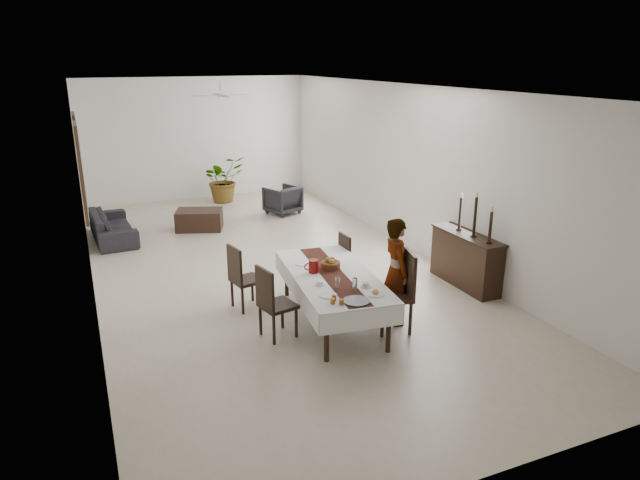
# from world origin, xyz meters

# --- Properties ---
(floor) EXTENTS (6.00, 12.00, 0.00)m
(floor) POSITION_xyz_m (0.00, 0.00, 0.00)
(floor) COLOR beige
(floor) RESTS_ON ground
(ceiling) EXTENTS (6.00, 12.00, 0.02)m
(ceiling) POSITION_xyz_m (0.00, 0.00, 3.20)
(ceiling) COLOR silver
(ceiling) RESTS_ON wall_back
(wall_back) EXTENTS (6.00, 0.02, 3.20)m
(wall_back) POSITION_xyz_m (0.00, 6.00, 1.60)
(wall_back) COLOR white
(wall_back) RESTS_ON floor
(wall_front) EXTENTS (6.00, 0.02, 3.20)m
(wall_front) POSITION_xyz_m (0.00, -6.00, 1.60)
(wall_front) COLOR white
(wall_front) RESTS_ON floor
(wall_left) EXTENTS (0.02, 12.00, 3.20)m
(wall_left) POSITION_xyz_m (-3.00, 0.00, 1.60)
(wall_left) COLOR white
(wall_left) RESTS_ON floor
(wall_right) EXTENTS (0.02, 12.00, 3.20)m
(wall_right) POSITION_xyz_m (3.00, 0.00, 1.60)
(wall_right) COLOR white
(wall_right) RESTS_ON floor
(dining_table_top) EXTENTS (1.22, 2.40, 0.05)m
(dining_table_top) POSITION_xyz_m (0.16, -2.46, 0.69)
(dining_table_top) COLOR black
(dining_table_top) RESTS_ON table_leg_fl
(table_leg_fl) EXTENTS (0.07, 0.07, 0.67)m
(table_leg_fl) POSITION_xyz_m (-0.39, -3.49, 0.34)
(table_leg_fl) COLOR black
(table_leg_fl) RESTS_ON floor
(table_leg_fr) EXTENTS (0.07, 0.07, 0.67)m
(table_leg_fr) POSITION_xyz_m (0.44, -3.59, 0.34)
(table_leg_fr) COLOR black
(table_leg_fr) RESTS_ON floor
(table_leg_bl) EXTENTS (0.07, 0.07, 0.67)m
(table_leg_bl) POSITION_xyz_m (-0.13, -1.33, 0.34)
(table_leg_bl) COLOR black
(table_leg_bl) RESTS_ON floor
(table_leg_br) EXTENTS (0.07, 0.07, 0.67)m
(table_leg_br) POSITION_xyz_m (0.70, -1.43, 0.34)
(table_leg_br) COLOR black
(table_leg_br) RESTS_ON floor
(tablecloth_top) EXTENTS (1.42, 2.59, 0.01)m
(tablecloth_top) POSITION_xyz_m (0.16, -2.46, 0.72)
(tablecloth_top) COLOR white
(tablecloth_top) RESTS_ON dining_table_top
(tablecloth_drape_left) EXTENTS (0.30, 2.45, 0.29)m
(tablecloth_drape_left) POSITION_xyz_m (-0.40, -2.39, 0.58)
(tablecloth_drape_left) COLOR white
(tablecloth_drape_left) RESTS_ON dining_table_top
(tablecloth_drape_right) EXTENTS (0.30, 2.45, 0.29)m
(tablecloth_drape_right) POSITION_xyz_m (0.71, -2.53, 0.58)
(tablecloth_drape_right) COLOR silver
(tablecloth_drape_right) RESTS_ON dining_table_top
(tablecloth_drape_near) EXTENTS (1.12, 0.14, 0.29)m
(tablecloth_drape_near) POSITION_xyz_m (0.01, -3.68, 0.58)
(tablecloth_drape_near) COLOR white
(tablecloth_drape_near) RESTS_ON dining_table_top
(tablecloth_drape_far) EXTENTS (1.12, 0.14, 0.29)m
(tablecloth_drape_far) POSITION_xyz_m (0.30, -1.24, 0.58)
(tablecloth_drape_far) COLOR white
(tablecloth_drape_far) RESTS_ON dining_table_top
(table_runner) EXTENTS (0.62, 2.42, 0.00)m
(table_runner) POSITION_xyz_m (0.16, -2.46, 0.73)
(table_runner) COLOR #522217
(table_runner) RESTS_ON tablecloth_top
(red_pitcher) EXTENTS (0.16, 0.16, 0.19)m
(red_pitcher) POSITION_xyz_m (-0.06, -2.29, 0.82)
(red_pitcher) COLOR maroon
(red_pitcher) RESTS_ON tablecloth_top
(pitcher_handle) EXTENTS (0.12, 0.03, 0.11)m
(pitcher_handle) POSITION_xyz_m (-0.15, -2.28, 0.82)
(pitcher_handle) COLOR #990D0B
(pitcher_handle) RESTS_ON red_pitcher
(wine_glass_near) EXTENTS (0.07, 0.07, 0.16)m
(wine_glass_near) POSITION_xyz_m (0.20, -3.09, 0.81)
(wine_glass_near) COLOR white
(wine_glass_near) RESTS_ON tablecloth_top
(wine_glass_mid) EXTENTS (0.07, 0.07, 0.16)m
(wine_glass_mid) POSITION_xyz_m (-0.00, -2.97, 0.81)
(wine_glass_mid) COLOR white
(wine_glass_mid) RESTS_ON tablecloth_top
(teacup_right) EXTENTS (0.09, 0.09, 0.06)m
(teacup_right) POSITION_xyz_m (0.37, -3.07, 0.76)
(teacup_right) COLOR silver
(teacup_right) RESTS_ON saucer_right
(saucer_right) EXTENTS (0.14, 0.14, 0.01)m
(saucer_right) POSITION_xyz_m (0.37, -3.07, 0.73)
(saucer_right) COLOR silver
(saucer_right) RESTS_ON tablecloth_top
(teacup_left) EXTENTS (0.09, 0.09, 0.06)m
(teacup_left) POSITION_xyz_m (-0.17, -2.76, 0.76)
(teacup_left) COLOR white
(teacup_left) RESTS_ON saucer_left
(saucer_left) EXTENTS (0.14, 0.14, 0.01)m
(saucer_left) POSITION_xyz_m (-0.17, -2.76, 0.73)
(saucer_left) COLOR silver
(saucer_left) RESTS_ON tablecloth_top
(plate_near_right) EXTENTS (0.23, 0.23, 0.01)m
(plate_near_right) POSITION_xyz_m (0.37, -3.35, 0.74)
(plate_near_right) COLOR white
(plate_near_right) RESTS_ON tablecloth_top
(bread_near_right) EXTENTS (0.09, 0.09, 0.09)m
(bread_near_right) POSITION_xyz_m (0.37, -3.35, 0.76)
(bread_near_right) COLOR tan
(bread_near_right) RESTS_ON plate_near_right
(plate_near_left) EXTENTS (0.23, 0.23, 0.01)m
(plate_near_left) POSITION_xyz_m (-0.21, -3.14, 0.74)
(plate_near_left) COLOR white
(plate_near_left) RESTS_ON tablecloth_top
(plate_far_left) EXTENTS (0.23, 0.23, 0.01)m
(plate_far_left) POSITION_xyz_m (-0.09, -1.90, 0.74)
(plate_far_left) COLOR white
(plate_far_left) RESTS_ON tablecloth_top
(serving_tray) EXTENTS (0.34, 0.34, 0.02)m
(serving_tray) POSITION_xyz_m (0.04, -3.46, 0.74)
(serving_tray) COLOR #46464C
(serving_tray) RESTS_ON tablecloth_top
(jam_jar_a) EXTENTS (0.06, 0.06, 0.07)m
(jam_jar_a) POSITION_xyz_m (-0.18, -3.46, 0.76)
(jam_jar_a) COLOR brown
(jam_jar_a) RESTS_ON tablecloth_top
(jam_jar_b) EXTENTS (0.06, 0.06, 0.07)m
(jam_jar_b) POSITION_xyz_m (-0.26, -3.39, 0.76)
(jam_jar_b) COLOR #905B14
(jam_jar_b) RESTS_ON tablecloth_top
(jam_jar_c) EXTENTS (0.06, 0.06, 0.07)m
(jam_jar_c) POSITION_xyz_m (-0.21, -3.31, 0.76)
(jam_jar_c) COLOR brown
(jam_jar_c) RESTS_ON tablecloth_top
(fruit_basket) EXTENTS (0.29, 0.29, 0.10)m
(fruit_basket) POSITION_xyz_m (0.23, -2.23, 0.78)
(fruit_basket) COLOR brown
(fruit_basket) RESTS_ON tablecloth_top
(fruit_red) EXTENTS (0.09, 0.09, 0.09)m
(fruit_red) POSITION_xyz_m (0.26, -2.21, 0.85)
(fruit_red) COLOR maroon
(fruit_red) RESTS_ON fruit_basket
(fruit_green) EXTENTS (0.08, 0.08, 0.08)m
(fruit_green) POSITION_xyz_m (0.20, -2.20, 0.85)
(fruit_green) COLOR olive
(fruit_green) RESTS_ON fruit_basket
(fruit_yellow) EXTENTS (0.08, 0.08, 0.08)m
(fruit_yellow) POSITION_xyz_m (0.23, -2.28, 0.85)
(fruit_yellow) COLOR gold
(fruit_yellow) RESTS_ON fruit_basket
(chair_right_near_seat) EXTENTS (0.59, 0.59, 0.06)m
(chair_right_near_seat) POSITION_xyz_m (0.82, -3.05, 0.51)
(chair_right_near_seat) COLOR black
(chair_right_near_seat) RESTS_ON chair_right_near_leg_fl
(chair_right_near_leg_fl) EXTENTS (0.06, 0.06, 0.48)m
(chair_right_near_leg_fl) POSITION_xyz_m (0.96, -3.29, 0.24)
(chair_right_near_leg_fl) COLOR black
(chair_right_near_leg_fl) RESTS_ON floor
(chair_right_near_leg_fr) EXTENTS (0.06, 0.06, 0.48)m
(chair_right_near_leg_fr) POSITION_xyz_m (1.06, -2.91, 0.24)
(chair_right_near_leg_fr) COLOR black
(chair_right_near_leg_fr) RESTS_ON floor
(chair_right_near_leg_bl) EXTENTS (0.06, 0.06, 0.48)m
(chair_right_near_leg_bl) POSITION_xyz_m (0.58, -3.19, 0.24)
(chair_right_near_leg_bl) COLOR black
(chair_right_near_leg_bl) RESTS_ON floor
(chair_right_near_leg_br) EXTENTS (0.06, 0.06, 0.48)m
(chair_right_near_leg_br) POSITION_xyz_m (0.68, -2.81, 0.24)
(chair_right_near_leg_br) COLOR black
(chair_right_near_leg_br) RESTS_ON floor
(chair_right_near_back) EXTENTS (0.17, 0.48, 0.62)m
(chair_right_near_back) POSITION_xyz_m (1.04, -3.11, 0.84)
(chair_right_near_back) COLOR black
(chair_right_near_back) RESTS_ON chair_right_near_seat
(chair_right_far_seat) EXTENTS (0.41, 0.41, 0.05)m
(chair_right_far_seat) POSITION_xyz_m (0.65, -1.46, 0.42)
(chair_right_far_seat) COLOR black
(chair_right_far_seat) RESTS_ON chair_right_far_leg_fl
(chair_right_far_leg_fl) EXTENTS (0.04, 0.04, 0.40)m
(chair_right_far_leg_fl) POSITION_xyz_m (0.82, -1.62, 0.20)
(chair_right_far_leg_fl) COLOR black
(chair_right_far_leg_fl) RESTS_ON floor
(chair_right_far_leg_fr) EXTENTS (0.04, 0.04, 0.40)m
(chair_right_far_leg_fr) POSITION_xyz_m (0.81, -1.29, 0.20)
(chair_right_far_leg_fr) COLOR black
(chair_right_far_leg_fr) RESTS_ON floor
(chair_right_far_leg_bl) EXTENTS (0.04, 0.04, 0.40)m
(chair_right_far_leg_bl) POSITION_xyz_m (0.49, -1.62, 0.20)
(chair_right_far_leg_bl) COLOR black
(chair_right_far_leg_bl) RESTS_ON floor
(chair_right_far_leg_br) EXTENTS (0.04, 0.04, 0.40)m
(chair_right_far_leg_br) POSITION_xyz_m (0.48, -1.30, 0.20)
(chair_right_far_leg_br) COLOR black
(chair_right_far_leg_br) RESTS_ON floor
(chair_right_far_back) EXTENTS (0.04, 0.40, 0.51)m
(chair_right_far_back) POSITION_xyz_m (0.83, -1.46, 0.69)
(chair_right_far_back) COLOR black
(chair_right_far_back) RESTS_ON chair_right_far_seat
(chair_left_near_seat) EXTENTS (0.52, 0.52, 0.05)m
(chair_left_near_seat) POSITION_xyz_m (-0.72, -2.60, 0.46)
(chair_left_near_seat) COLOR black
(chair_left_near_seat) RESTS_ON chair_left_near_leg_fl
(chair_left_near_leg_fl) EXTENTS (0.05, 0.05, 0.43)m
(chair_left_near_leg_fl) POSITION_xyz_m (-0.94, -2.47, 0.22)
(chair_left_near_leg_fl) COLOR black
(chair_left_near_leg_fl) RESTS_ON floor
(chair_left_near_leg_fr) EXTENTS (0.05, 0.05, 0.43)m
(chair_left_near_leg_fr) POSITION_xyz_m (-0.86, -2.82, 0.22)
(chair_left_near_leg_fr) COLOR black
(chair_left_near_leg_fr) RESTS_ON floor
(chair_left_near_leg_bl) EXTENTS (0.05, 0.05, 0.43)m
(chair_left_near_leg_bl) POSITION_xyz_m (-0.59, -2.39, 0.22)
(chair_left_near_leg_bl) COLOR black
(chair_left_near_leg_bl) RESTS_ON floor
(chair_left_near_leg_br) EXTENTS (0.05, 0.05, 0.43)m
(chair_left_near_leg_br) POSITION_xyz_m (-0.51, -2.74, 0.22)
(chair_left_near_leg_br) COLOR black
(chair_left_near_leg_br) RESTS_ON floor
(chair_left_near_back) EXTENTS (0.13, 0.43, 0.56)m
(chair_left_near_back) POSITION_xyz_m (-0.92, -2.65, 0.75)
(chair_left_near_back) COLOR black
(chair_left_near_back) RESTS_ON chair_left_near_seat
(chair_left_far_seat) EXTENTS (0.51, 0.51, 0.05)m
(chair_left_far_seat) POSITION_xyz_m (-0.84, -1.52, 0.45)
(chair_left_far_seat) COLOR black
(chair_left_far_seat) RESTS_ON chair_left_far_leg_fl
(chair_left_far_leg_fl) EXTENTS (0.05, 0.05, 0.42)m
(chair_left_far_leg_fl) POSITION_xyz_m (-1.05, -1.39, 0.21)
(chair_left_far_leg_fl) COLOR black
(chair_left_far_leg_fl) RESTS_ON floor
(chair_left_far_leg_fr) EXTENTS (0.05, 0.05, 0.42)m
(chair_left_far_leg_fr) POSITION_xyz_m (-0.98, -1.73, 0.21)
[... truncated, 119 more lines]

